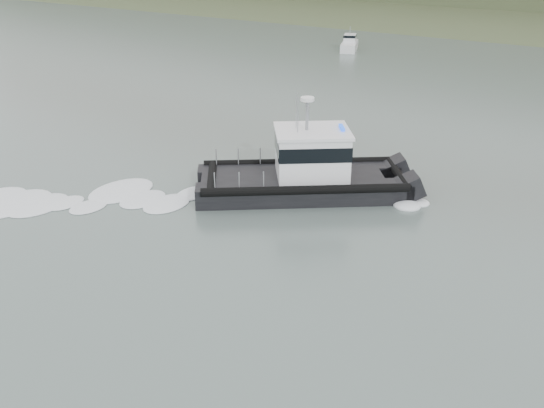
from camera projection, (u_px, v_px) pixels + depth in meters
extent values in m
plane|color=#54635E|center=(144.00, 306.00, 23.38)|extent=(400.00, 400.00, 0.00)
cube|color=black|center=(299.00, 176.00, 34.74)|extent=(9.90, 8.16, 1.26)
cube|color=black|center=(304.00, 196.00, 32.17)|extent=(9.90, 8.16, 1.26)
cube|color=black|center=(292.00, 177.00, 33.22)|extent=(10.40, 9.42, 0.26)
cube|color=white|center=(312.00, 154.00, 32.74)|extent=(4.90, 4.79, 2.41)
cube|color=black|center=(312.00, 146.00, 32.57)|extent=(4.99, 4.88, 0.78)
cube|color=white|center=(312.00, 131.00, 32.22)|extent=(5.19, 5.09, 0.17)
cylinder|color=gray|center=(307.00, 116.00, 31.85)|extent=(0.17, 0.17, 1.88)
cylinder|color=white|center=(307.00, 99.00, 31.49)|extent=(0.73, 0.73, 0.19)
cube|color=silver|center=(349.00, 47.00, 75.23)|extent=(3.75, 5.66, 1.08)
cube|color=silver|center=(350.00, 39.00, 75.27)|extent=(2.16, 2.54, 1.08)
cube|color=black|center=(350.00, 36.00, 75.12)|extent=(2.22, 2.60, 0.31)
cylinder|color=gray|center=(350.00, 31.00, 74.46)|extent=(0.07, 0.07, 1.08)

